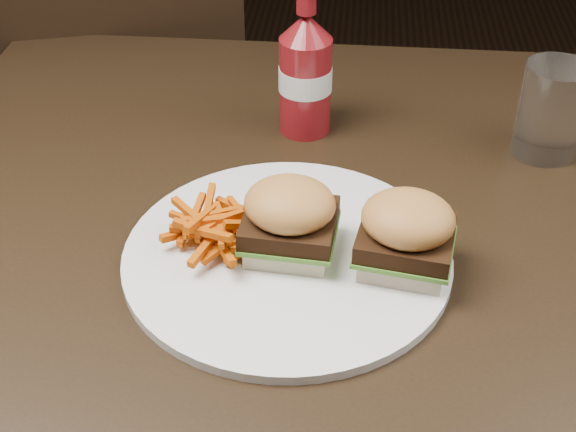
# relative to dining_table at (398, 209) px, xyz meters

# --- Properties ---
(dining_table) EXTENTS (1.20, 0.80, 0.04)m
(dining_table) POSITION_rel_dining_table_xyz_m (0.00, 0.00, 0.00)
(dining_table) COLOR black
(dining_table) RESTS_ON ground
(chair_far) EXTENTS (0.53, 0.53, 0.04)m
(chair_far) POSITION_rel_dining_table_xyz_m (-0.50, 0.61, -0.30)
(chair_far) COLOR black
(chair_far) RESTS_ON ground
(plate) EXTENTS (0.34, 0.34, 0.01)m
(plate) POSITION_rel_dining_table_xyz_m (-0.12, -0.13, 0.03)
(plate) COLOR white
(plate) RESTS_ON dining_table
(sandwich_half_a) EXTENTS (0.09, 0.08, 0.02)m
(sandwich_half_a) POSITION_rel_dining_table_xyz_m (-0.12, -0.13, 0.04)
(sandwich_half_a) COLOR #F5EFC3
(sandwich_half_a) RESTS_ON plate
(sandwich_half_b) EXTENTS (0.09, 0.09, 0.02)m
(sandwich_half_b) POSITION_rel_dining_table_xyz_m (0.00, -0.14, 0.04)
(sandwich_half_b) COLOR beige
(sandwich_half_b) RESTS_ON plate
(fries_pile) EXTENTS (0.12, 0.12, 0.04)m
(fries_pile) POSITION_rel_dining_table_xyz_m (-0.19, -0.12, 0.05)
(fries_pile) COLOR #CE680A
(fries_pile) RESTS_ON plate
(ketchup_bottle) EXTENTS (0.07, 0.07, 0.13)m
(ketchup_bottle) POSITION_rel_dining_table_xyz_m (-0.12, 0.14, 0.08)
(ketchup_bottle) COLOR maroon
(ketchup_bottle) RESTS_ON dining_table
(tumbler) EXTENTS (0.09, 0.09, 0.12)m
(tumbler) POSITION_rel_dining_table_xyz_m (0.18, 0.11, 0.08)
(tumbler) COLOR white
(tumbler) RESTS_ON dining_table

